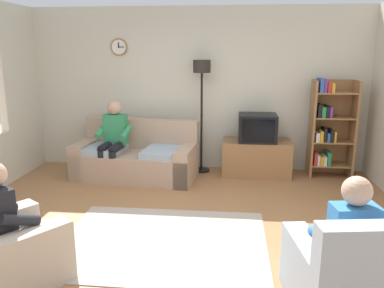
# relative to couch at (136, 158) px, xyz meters

# --- Properties ---
(ground_plane) EXTENTS (12.00, 12.00, 0.00)m
(ground_plane) POSITION_rel_couch_xyz_m (0.93, -1.93, -0.31)
(ground_plane) COLOR #9E6B42
(back_wall_assembly) EXTENTS (6.20, 0.17, 2.70)m
(back_wall_assembly) POSITION_rel_couch_xyz_m (0.93, 0.73, 1.04)
(back_wall_assembly) COLOR beige
(back_wall_assembly) RESTS_ON ground_plane
(couch) EXTENTS (1.98, 1.08, 0.90)m
(couch) POSITION_rel_couch_xyz_m (0.00, 0.00, 0.00)
(couch) COLOR tan
(couch) RESTS_ON ground_plane
(tv_stand) EXTENTS (1.10, 0.56, 0.57)m
(tv_stand) POSITION_rel_couch_xyz_m (1.92, 0.32, -0.03)
(tv_stand) COLOR olive
(tv_stand) RESTS_ON ground_plane
(tv) EXTENTS (0.60, 0.49, 0.44)m
(tv) POSITION_rel_couch_xyz_m (1.92, 0.30, 0.48)
(tv) COLOR black
(tv) RESTS_ON tv_stand
(bookshelf) EXTENTS (0.68, 0.36, 1.58)m
(bookshelf) POSITION_rel_couch_xyz_m (3.06, 0.39, 0.49)
(bookshelf) COLOR olive
(bookshelf) RESTS_ON ground_plane
(floor_lamp) EXTENTS (0.28, 0.28, 1.85)m
(floor_lamp) POSITION_rel_couch_xyz_m (1.02, 0.42, 1.14)
(floor_lamp) COLOR black
(floor_lamp) RESTS_ON ground_plane
(armchair_near_window) EXTENTS (1.16, 1.18, 0.90)m
(armchair_near_window) POSITION_rel_couch_xyz_m (-0.44, -3.01, -0.02)
(armchair_near_window) COLOR #BCAD99
(armchair_near_window) RESTS_ON ground_plane
(armchair_near_bookshelf) EXTENTS (0.92, 0.99, 0.90)m
(armchair_near_bookshelf) POSITION_rel_couch_xyz_m (2.43, -3.09, -0.02)
(armchair_near_bookshelf) COLOR #9EADBC
(armchair_near_bookshelf) RESTS_ON ground_plane
(area_rug) EXTENTS (2.20, 1.70, 0.01)m
(area_rug) POSITION_rel_couch_xyz_m (0.81, -2.13, -0.31)
(area_rug) COLOR #AD9E8E
(area_rug) RESTS_ON ground_plane
(person_on_couch) EXTENTS (0.54, 0.57, 1.24)m
(person_on_couch) POSITION_rel_couch_xyz_m (-0.33, -0.11, 0.39)
(person_on_couch) COLOR #338C59
(person_on_couch) RESTS_ON ground_plane
(person_in_left_armchair) EXTENTS (0.62, 0.64, 1.12)m
(person_in_left_armchair) POSITION_rel_couch_xyz_m (-0.39, -2.94, 0.29)
(person_in_left_armchair) COLOR black
(person_in_left_armchair) RESTS_ON ground_plane
(person_in_right_armchair) EXTENTS (0.55, 0.58, 1.12)m
(person_in_right_armchair) POSITION_rel_couch_xyz_m (2.42, -3.01, 0.29)
(person_in_right_armchair) COLOR #3372B2
(person_in_right_armchair) RESTS_ON ground_plane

